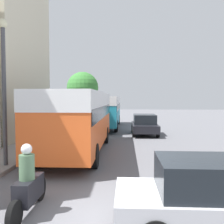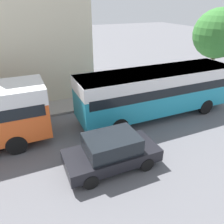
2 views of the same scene
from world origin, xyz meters
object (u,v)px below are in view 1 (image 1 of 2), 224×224
(bus_lead, at_px, (79,114))
(pedestrian_near_curb, at_px, (76,116))
(car_far_curb, at_px, (211,195))
(motorcycle_behind_lead, at_px, (28,186))
(bus_following, at_px, (105,108))
(car_crossing, at_px, (145,124))

(bus_lead, relative_size, pedestrian_near_curb, 5.83)
(pedestrian_near_curb, bearing_deg, car_far_curb, -71.43)
(motorcycle_behind_lead, bearing_deg, bus_following, 88.90)
(car_far_curb, height_order, pedestrian_near_curb, pedestrian_near_curb)
(bus_lead, distance_m, car_far_curb, 8.65)
(bus_following, bearing_deg, bus_lead, -92.18)
(bus_lead, relative_size, bus_following, 0.91)
(motorcycle_behind_lead, bearing_deg, car_far_curb, -7.80)
(bus_following, bearing_deg, motorcycle_behind_lead, -91.10)
(car_crossing, distance_m, car_far_curb, 14.15)
(car_crossing, xyz_separation_m, pedestrian_near_curb, (-6.71, 6.80, 0.14))
(car_far_curb, bearing_deg, bus_lead, 29.36)
(pedestrian_near_curb, bearing_deg, bus_following, -34.08)
(car_crossing, xyz_separation_m, car_far_curb, (0.33, -14.14, -0.02))
(bus_following, distance_m, motorcycle_behind_lead, 18.22)
(bus_lead, distance_m, motorcycle_behind_lead, 7.02)
(car_far_curb, bearing_deg, motorcycle_behind_lead, 82.20)
(car_crossing, height_order, car_far_curb, car_crossing)
(bus_lead, xyz_separation_m, car_far_curb, (4.20, -7.46, -1.23))
(bus_lead, relative_size, car_crossing, 2.21)
(bus_lead, bearing_deg, pedestrian_near_curb, 101.90)
(bus_lead, height_order, car_far_curb, bus_lead)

